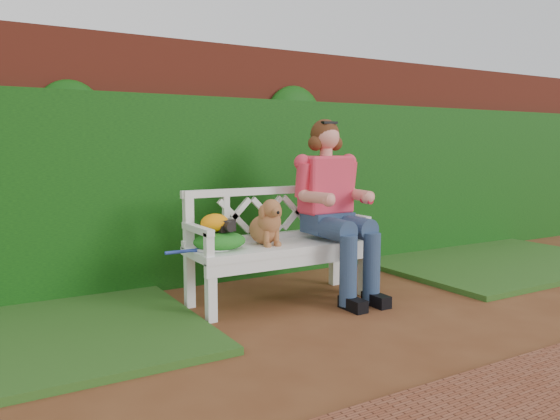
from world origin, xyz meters
TOP-DOWN VIEW (x-y plane):
  - ground at (0.00, 0.00)m, footprint 60.00×60.00m
  - brick_wall at (0.00, 1.90)m, footprint 10.00×0.30m
  - ivy_hedge at (0.00, 1.68)m, footprint 10.00×0.18m
  - grass_right at (2.40, 0.90)m, footprint 2.60×2.00m
  - garden_bench at (-0.32, 0.80)m, footprint 1.59×0.62m
  - seated_woman at (0.15, 0.78)m, footprint 0.82×0.98m
  - dog at (-0.44, 0.80)m, footprint 0.34×0.40m
  - tennis_racket at (-0.92, 0.80)m, footprint 0.59×0.34m
  - green_bag at (-0.85, 0.78)m, footprint 0.42×0.34m
  - camera_item at (-0.81, 0.78)m, footprint 0.15×0.12m
  - baseball_glove at (-0.89, 0.79)m, footprint 0.26×0.22m

SIDE VIEW (x-z plane):
  - ground at x=0.00m, z-range 0.00..0.00m
  - grass_right at x=2.40m, z-range 0.00..0.05m
  - garden_bench at x=-0.32m, z-range 0.00..0.48m
  - tennis_racket at x=-0.92m, z-range 0.48..0.51m
  - green_bag at x=-0.85m, z-range 0.48..0.62m
  - camera_item at x=-0.81m, z-range 0.62..0.71m
  - dog at x=-0.44m, z-range 0.48..0.86m
  - baseball_glove at x=-0.89m, z-range 0.62..0.76m
  - seated_woman at x=0.15m, z-range 0.00..1.50m
  - ivy_hedge at x=0.00m, z-range 0.00..1.70m
  - brick_wall at x=0.00m, z-range 0.00..2.20m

